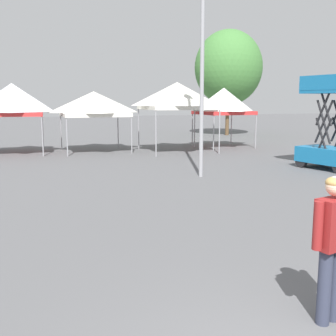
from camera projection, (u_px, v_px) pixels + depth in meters
name	position (u px, v px, depth m)	size (l,w,h in m)	color
canopy_tent_right_of_center	(12.00, 100.00, 20.44)	(3.03, 3.03, 3.49)	#9E9EA3
canopy_tent_left_of_center	(94.00, 104.00, 21.49)	(3.40, 3.40, 3.11)	#9E9EA3
canopy_tent_far_left	(177.00, 96.00, 21.45)	(3.60, 3.60, 3.58)	#9E9EA3
canopy_tent_center	(224.00, 101.00, 23.59)	(2.86, 2.86, 3.36)	#9E9EA3
scissor_lift	(331.00, 141.00, 16.05)	(1.84, 2.54, 3.58)	black
person_foreground	(332.00, 239.00, 4.84)	(0.64, 0.32, 1.78)	#33384C
light_pole_near_lift	(203.00, 14.00, 13.73)	(0.36, 0.36, 9.76)	#9E9EA3
tree_behind_tents_right	(228.00, 68.00, 31.46)	(5.11, 5.11, 7.93)	brown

